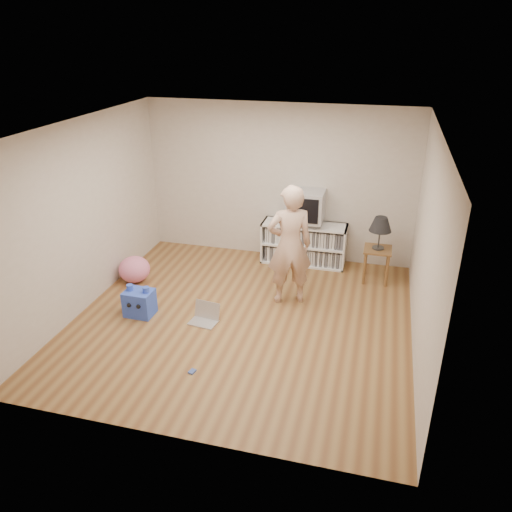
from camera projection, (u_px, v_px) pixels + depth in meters
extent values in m
plane|color=brown|center=(242.00, 319.00, 6.86)|extent=(4.50, 4.50, 0.00)
cube|color=beige|center=(279.00, 183.00, 8.29)|extent=(4.50, 0.02, 2.60)
cube|color=beige|center=(169.00, 325.00, 4.34)|extent=(4.50, 0.02, 2.60)
cube|color=beige|center=(83.00, 216.00, 6.83)|extent=(0.02, 4.50, 2.60)
cube|color=beige|center=(427.00, 250.00, 5.80)|extent=(0.02, 4.50, 2.60)
cube|color=white|center=(240.00, 128.00, 5.77)|extent=(4.50, 4.50, 0.01)
cube|color=white|center=(306.00, 239.00, 8.56)|extent=(1.40, 0.03, 0.70)
cube|color=white|center=(264.00, 239.00, 8.53)|extent=(0.03, 0.45, 0.70)
cube|color=white|center=(345.00, 248.00, 8.21)|extent=(0.03, 0.45, 0.70)
cube|color=white|center=(303.00, 261.00, 8.51)|extent=(1.40, 0.45, 0.03)
cube|color=white|center=(304.00, 243.00, 8.37)|extent=(1.34, 0.45, 0.03)
cube|color=white|center=(304.00, 225.00, 8.23)|extent=(1.40, 0.45, 0.03)
cube|color=silver|center=(304.00, 243.00, 8.37)|extent=(1.26, 0.36, 0.64)
cube|color=gray|center=(305.00, 222.00, 8.21)|extent=(0.45, 0.35, 0.07)
cube|color=#A5A5AA|center=(305.00, 206.00, 8.09)|extent=(0.60, 0.52, 0.50)
cube|color=black|center=(303.00, 211.00, 7.86)|extent=(0.50, 0.01, 0.40)
cylinder|color=brown|center=(364.00, 269.00, 7.69)|extent=(0.04, 0.04, 0.52)
cylinder|color=brown|center=(387.00, 271.00, 7.62)|extent=(0.04, 0.04, 0.52)
cylinder|color=brown|center=(366.00, 260.00, 7.99)|extent=(0.04, 0.04, 0.52)
cylinder|color=brown|center=(387.00, 262.00, 7.92)|extent=(0.04, 0.04, 0.52)
cube|color=brown|center=(378.00, 249.00, 7.69)|extent=(0.42, 0.42, 0.03)
cylinder|color=#333333|center=(378.00, 248.00, 7.68)|extent=(0.18, 0.18, 0.02)
cylinder|color=#333333|center=(379.00, 238.00, 7.61)|extent=(0.02, 0.02, 0.32)
imported|color=#D4AA90|center=(290.00, 246.00, 6.97)|extent=(0.75, 0.63, 1.76)
cube|color=silver|center=(203.00, 322.00, 6.77)|extent=(0.40, 0.30, 0.02)
cube|color=silver|center=(207.00, 310.00, 6.83)|extent=(0.37, 0.13, 0.24)
cube|color=black|center=(207.00, 310.00, 6.83)|extent=(0.33, 0.10, 0.19)
cube|color=#3F56A8|center=(192.00, 371.00, 5.81)|extent=(0.08, 0.10, 0.02)
cube|color=blue|center=(139.00, 303.00, 6.91)|extent=(0.39, 0.31, 0.37)
cylinder|color=blue|center=(130.00, 287.00, 6.84)|extent=(0.09, 0.09, 0.08)
cylinder|color=blue|center=(146.00, 290.00, 6.78)|extent=(0.09, 0.09, 0.08)
sphere|color=black|center=(129.00, 305.00, 6.77)|extent=(0.06, 0.06, 0.06)
sphere|color=black|center=(138.00, 307.00, 6.73)|extent=(0.06, 0.06, 0.06)
ellipsoid|color=pink|center=(134.00, 269.00, 7.81)|extent=(0.64, 0.64, 0.41)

